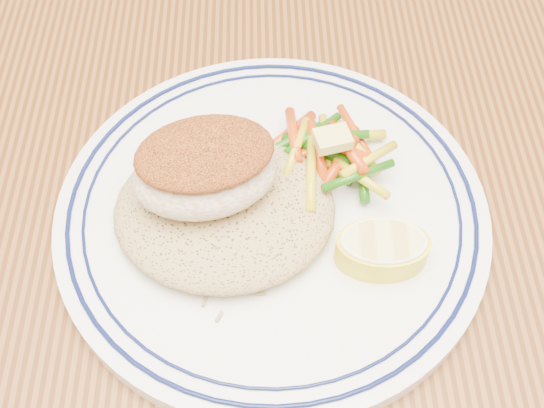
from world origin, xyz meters
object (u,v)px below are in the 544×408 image
(rice_pilaf, at_px, (224,206))
(lemon_wedge, at_px, (382,248))
(vegetable_pile, at_px, (327,152))
(dining_table, at_px, (296,287))
(fish_fillet, at_px, (205,168))
(plate, at_px, (272,213))

(rice_pilaf, relative_size, lemon_wedge, 2.42)
(vegetable_pile, bearing_deg, rice_pilaf, -147.37)
(dining_table, xyz_separation_m, lemon_wedge, (0.05, -0.04, 0.12))
(fish_fillet, distance_m, lemon_wedge, 0.12)
(dining_table, bearing_deg, plate, -178.09)
(plate, bearing_deg, fish_fillet, 179.83)
(rice_pilaf, xyz_separation_m, vegetable_pile, (0.07, 0.04, -0.00))
(vegetable_pile, height_order, lemon_wedge, vegetable_pile)
(vegetable_pile, xyz_separation_m, lemon_wedge, (0.03, -0.08, -0.00))
(plate, height_order, rice_pilaf, rice_pilaf)
(dining_table, height_order, vegetable_pile, vegetable_pile)
(rice_pilaf, relative_size, vegetable_pile, 1.42)
(fish_fillet, relative_size, lemon_wedge, 1.72)
(plate, bearing_deg, vegetable_pile, 43.90)
(dining_table, distance_m, lemon_wedge, 0.14)
(dining_table, relative_size, lemon_wedge, 25.17)
(fish_fillet, xyz_separation_m, lemon_wedge, (0.11, -0.04, -0.03))
(rice_pilaf, relative_size, fish_fillet, 1.41)
(fish_fillet, distance_m, vegetable_pile, 0.09)
(dining_table, relative_size, plate, 5.17)
(rice_pilaf, bearing_deg, dining_table, 9.07)
(dining_table, bearing_deg, fish_fillet, -179.50)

